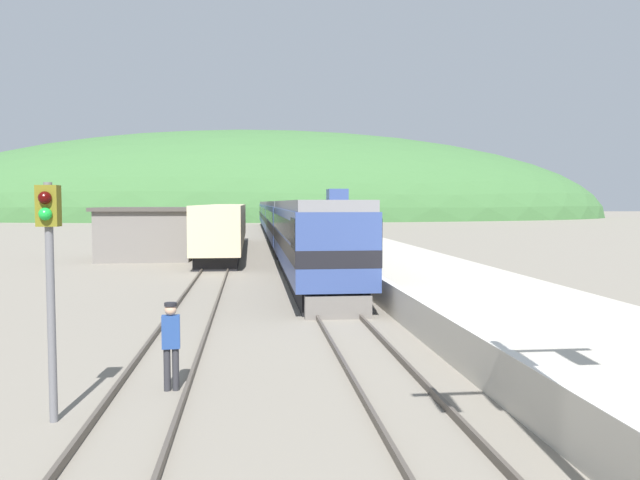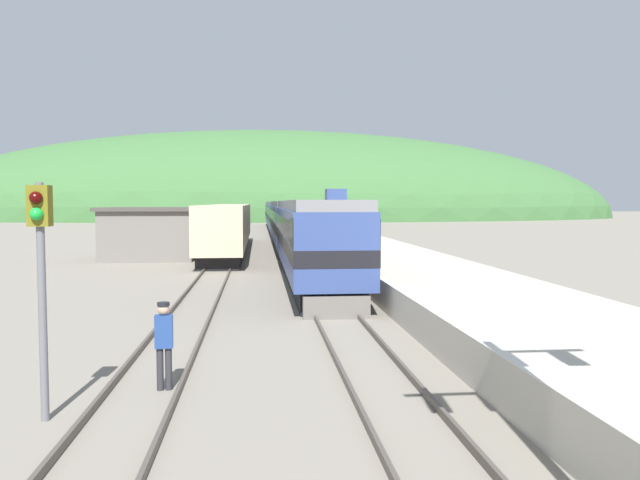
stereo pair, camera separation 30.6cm
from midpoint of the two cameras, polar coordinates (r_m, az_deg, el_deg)
name	(u,v)px [view 1 (the left image)]	position (r m, az deg, el deg)	size (l,w,h in m)	color
track_main	(277,236)	(70.77, -4.11, 0.41)	(1.52, 180.00, 0.16)	#4C443D
track_siding	(233,236)	(70.75, -8.06, 0.38)	(1.52, 180.00, 0.16)	#4C443D
platform	(343,243)	(51.25, 1.97, -0.25)	(5.70, 140.00, 1.07)	#BCB5A5
distant_hills	(263,218)	(155.80, -5.30, 2.04)	(174.72, 78.62, 42.56)	#3D6B38
station_shed	(148,233)	(43.96, -15.61, 0.64)	(6.42, 6.68, 3.51)	slate
express_train_lead_car	(311,238)	(29.91, -1.13, 0.22)	(2.89, 19.85, 4.29)	black
carriage_second	(286,223)	(51.98, -3.33, 1.58)	(2.88, 22.20, 3.93)	black
carriage_third	(275,217)	(75.02, -4.24, 2.15)	(2.88, 22.20, 3.93)	black
carriage_fourth	(270,213)	(98.08, -4.73, 2.46)	(2.88, 22.20, 3.93)	black
siding_train	(225,227)	(49.13, -8.84, 1.14)	(2.90, 29.33, 3.66)	black
signal_post_siding	(49,252)	(11.76, -24.21, -1.00)	(0.36, 0.42, 4.19)	slate
track_worker	(171,340)	(13.23, -14.12, -8.87)	(0.38, 0.25, 1.81)	#2D2D33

